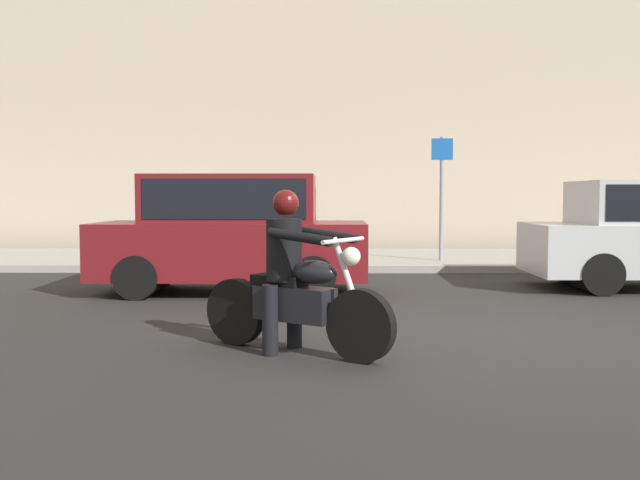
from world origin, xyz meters
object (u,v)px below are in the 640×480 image
(parked_hatchback_maroon, at_px, (232,232))
(pedestrian_bystander, at_px, (309,210))
(motorcycle_with_rider_black_leather, at_px, (293,286))
(street_sign_post, at_px, (442,186))

(parked_hatchback_maroon, bearing_deg, pedestrian_bystander, 79.76)
(pedestrian_bystander, bearing_deg, motorcycle_with_rider_black_leather, -89.14)
(parked_hatchback_maroon, height_order, pedestrian_bystander, pedestrian_bystander)
(motorcycle_with_rider_black_leather, relative_size, street_sign_post, 0.72)
(motorcycle_with_rider_black_leather, distance_m, parked_hatchback_maroon, 4.29)
(motorcycle_with_rider_black_leather, bearing_deg, parked_hatchback_maroon, 105.65)
(motorcycle_with_rider_black_leather, relative_size, parked_hatchback_maroon, 0.45)
(street_sign_post, xyz_separation_m, pedestrian_bystander, (-2.80, 1.71, -0.52))
(motorcycle_with_rider_black_leather, bearing_deg, street_sign_post, 71.64)
(street_sign_post, bearing_deg, motorcycle_with_rider_black_leather, -108.36)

